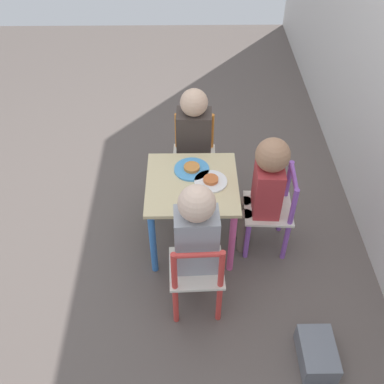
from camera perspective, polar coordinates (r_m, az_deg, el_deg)
The scene contains 11 objects.
ground_plane at distance 2.68m, azimuth 0.00°, elevation -6.12°, with size 6.00×6.00×0.00m, color #5B514C.
kids_table at distance 2.40m, azimuth 0.00°, elevation -0.31°, with size 0.48×0.48×0.47m.
chair_orange at distance 2.80m, azimuth 0.25°, elevation 4.29°, with size 0.27×0.27×0.53m.
chair_purple at distance 2.51m, azimuth 10.08°, elevation -2.44°, with size 0.27×0.27×0.53m.
chair_red at distance 2.20m, azimuth 0.59°, elevation -10.44°, with size 0.27×0.27×0.53m.
child_left at distance 2.63m, azimuth 0.23°, elevation 6.74°, with size 0.21×0.21×0.78m.
child_back at distance 2.36m, azimuth 9.20°, elevation 0.87°, with size 0.21×0.22×0.75m.
child_right at distance 2.07m, azimuth 0.53°, elevation -5.67°, with size 0.22×0.21×0.79m.
plate_left at distance 2.41m, azimuth -0.03°, elevation 2.97°, with size 0.19×0.19×0.03m.
plate_back at distance 2.34m, azimuth 2.40°, elevation 1.41°, with size 0.17×0.17×0.03m.
storage_bin at distance 2.30m, azimuth 15.58°, elevation -19.14°, with size 0.24×0.16×0.11m.
Camera 1 is at (1.72, -0.02, 2.05)m, focal length 42.00 mm.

